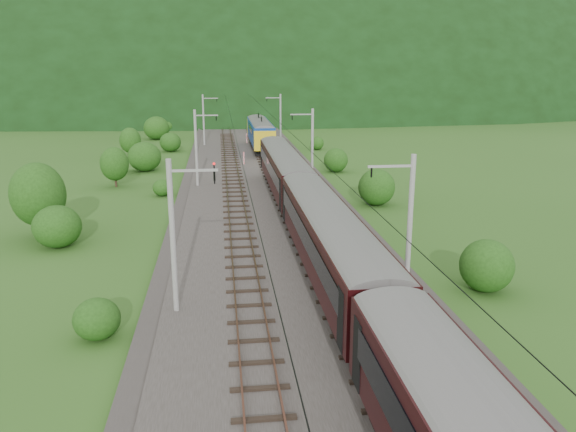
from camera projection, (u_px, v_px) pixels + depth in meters
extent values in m
plane|color=#2B541A|center=(294.00, 309.00, 30.20)|extent=(600.00, 600.00, 0.00)
cube|color=#38332D|center=(275.00, 249.00, 39.75)|extent=(14.00, 220.00, 0.30)
cube|color=brown|center=(231.00, 246.00, 39.29)|extent=(0.08, 220.00, 0.15)
cube|color=brown|center=(252.00, 245.00, 39.46)|extent=(0.08, 220.00, 0.15)
cube|color=black|center=(242.00, 247.00, 39.41)|extent=(2.40, 220.00, 0.12)
cube|color=brown|center=(299.00, 243.00, 39.85)|extent=(0.08, 220.00, 0.15)
cube|color=brown|center=(319.00, 242.00, 40.02)|extent=(0.08, 220.00, 0.15)
cube|color=black|center=(309.00, 245.00, 39.97)|extent=(2.40, 220.00, 0.12)
cylinder|color=gray|center=(173.00, 237.00, 28.36)|extent=(0.28, 0.28, 8.00)
cube|color=gray|center=(194.00, 170.00, 27.62)|extent=(2.40, 0.12, 0.12)
cylinder|color=black|center=(214.00, 176.00, 27.81)|extent=(0.10, 0.10, 0.50)
cylinder|color=gray|center=(196.00, 148.00, 59.05)|extent=(0.28, 0.28, 8.00)
cube|color=gray|center=(206.00, 115.00, 58.30)|extent=(2.40, 0.12, 0.12)
cylinder|color=black|center=(216.00, 118.00, 58.50)|extent=(0.10, 0.10, 0.50)
cylinder|color=gray|center=(204.00, 120.00, 89.73)|extent=(0.28, 0.28, 8.00)
cube|color=gray|center=(210.00, 98.00, 88.99)|extent=(2.40, 0.12, 0.12)
cylinder|color=black|center=(217.00, 100.00, 89.18)|extent=(0.10, 0.10, 0.50)
cylinder|color=gray|center=(207.00, 106.00, 120.41)|extent=(0.28, 0.28, 8.00)
cube|color=gray|center=(212.00, 90.00, 119.67)|extent=(2.40, 0.12, 0.12)
cylinder|color=black|center=(217.00, 91.00, 119.86)|extent=(0.10, 0.10, 0.50)
cylinder|color=gray|center=(209.00, 98.00, 151.09)|extent=(0.28, 0.28, 8.00)
cube|color=gray|center=(213.00, 85.00, 150.35)|extent=(2.40, 0.12, 0.12)
cylinder|color=black|center=(217.00, 86.00, 150.55)|extent=(0.10, 0.10, 0.50)
cylinder|color=gray|center=(410.00, 229.00, 29.80)|extent=(0.28, 0.28, 8.00)
cube|color=gray|center=(391.00, 166.00, 28.78)|extent=(2.40, 0.12, 0.12)
cylinder|color=black|center=(371.00, 172.00, 28.74)|extent=(0.10, 0.10, 0.50)
cylinder|color=gray|center=(312.00, 146.00, 60.48)|extent=(0.28, 0.28, 8.00)
cube|color=gray|center=(301.00, 114.00, 59.46)|extent=(2.40, 0.12, 0.12)
cylinder|color=black|center=(292.00, 117.00, 59.43)|extent=(0.10, 0.10, 0.50)
cylinder|color=gray|center=(280.00, 119.00, 91.17)|extent=(0.28, 0.28, 8.00)
cube|color=gray|center=(273.00, 98.00, 90.15)|extent=(2.40, 0.12, 0.12)
cylinder|color=black|center=(267.00, 100.00, 90.11)|extent=(0.10, 0.10, 0.50)
cylinder|color=gray|center=(265.00, 106.00, 121.85)|extent=(0.28, 0.28, 8.00)
cube|color=gray|center=(259.00, 90.00, 120.83)|extent=(2.40, 0.12, 0.12)
cylinder|color=black|center=(254.00, 91.00, 120.79)|extent=(0.10, 0.10, 0.50)
cylinder|color=gray|center=(255.00, 98.00, 152.53)|extent=(0.28, 0.28, 8.00)
cube|color=gray|center=(251.00, 85.00, 151.51)|extent=(2.40, 0.12, 0.12)
cylinder|color=black|center=(247.00, 86.00, 151.47)|extent=(0.10, 0.10, 0.50)
cylinder|color=black|center=(239.00, 152.00, 37.67)|extent=(0.03, 198.00, 0.03)
cylinder|color=black|center=(310.00, 151.00, 38.22)|extent=(0.03, 198.00, 0.03)
ellipsoid|color=black|center=(226.00, 92.00, 279.49)|extent=(504.00, 360.00, 244.00)
ellipsoid|color=black|center=(3.00, 90.00, 303.92)|extent=(336.00, 280.00, 132.00)
cube|color=black|center=(329.00, 240.00, 32.31)|extent=(2.94, 22.28, 3.04)
cylinder|color=slate|center=(330.00, 217.00, 31.96)|extent=(2.94, 22.17, 2.94)
cube|color=black|center=(304.00, 234.00, 32.04)|extent=(0.05, 19.60, 1.16)
cube|color=black|center=(355.00, 233.00, 32.39)|extent=(0.05, 19.60, 1.16)
cube|color=black|center=(361.00, 333.00, 25.34)|extent=(2.23, 3.24, 0.91)
cube|color=black|center=(308.00, 234.00, 40.30)|extent=(2.23, 3.24, 0.91)
cube|color=black|center=(284.00, 169.00, 54.23)|extent=(2.94, 22.28, 3.04)
cylinder|color=slate|center=(284.00, 155.00, 53.87)|extent=(2.94, 22.17, 2.94)
cube|color=black|center=(269.00, 166.00, 53.96)|extent=(0.05, 19.60, 1.16)
cube|color=black|center=(299.00, 165.00, 54.31)|extent=(0.05, 19.60, 1.16)
cube|color=black|center=(295.00, 209.00, 47.26)|extent=(2.23, 3.24, 0.91)
cube|color=black|center=(276.00, 174.00, 62.22)|extent=(2.23, 3.24, 0.91)
cube|color=navy|center=(260.00, 132.00, 84.88)|extent=(2.94, 18.23, 3.04)
cylinder|color=slate|center=(260.00, 123.00, 84.53)|extent=(2.94, 18.14, 2.94)
cube|color=black|center=(250.00, 130.00, 84.62)|extent=(0.05, 16.04, 1.16)
cube|color=black|center=(270.00, 129.00, 84.96)|extent=(0.05, 16.04, 1.16)
cube|color=black|center=(264.00, 151.00, 79.28)|extent=(2.23, 3.24, 0.91)
cube|color=black|center=(257.00, 140.00, 91.51)|extent=(2.23, 3.24, 0.91)
cube|color=gold|center=(256.00, 127.00, 93.48)|extent=(3.00, 0.50, 2.73)
cube|color=gold|center=(265.00, 141.00, 76.39)|extent=(3.00, 0.50, 2.73)
cube|color=black|center=(259.00, 116.00, 87.22)|extent=(0.08, 1.60, 0.91)
cylinder|color=red|center=(244.00, 158.00, 72.84)|extent=(0.17, 0.17, 1.59)
cylinder|color=red|center=(247.00, 138.00, 92.87)|extent=(0.17, 0.17, 1.61)
cylinder|color=black|center=(214.00, 174.00, 60.54)|extent=(0.15, 0.15, 2.15)
sphere|color=red|center=(214.00, 164.00, 60.25)|extent=(0.26, 0.26, 0.26)
ellipsoid|color=#1E4312|center=(97.00, 319.00, 26.74)|extent=(2.24, 2.24, 2.02)
ellipsoid|color=#1E4312|center=(57.00, 227.00, 40.21)|extent=(3.41, 3.41, 3.07)
ellipsoid|color=#1E4312|center=(162.00, 188.00, 56.32)|extent=(1.87, 1.87, 1.68)
ellipsoid|color=#1E4312|center=(145.00, 157.00, 69.27)|extent=(4.06, 4.06, 3.65)
ellipsoid|color=#1E4312|center=(170.00, 142.00, 85.29)|extent=(3.22, 3.22, 2.90)
ellipsoid|color=#1E4312|center=(157.00, 128.00, 99.17)|extent=(4.52, 4.52, 4.06)
ellipsoid|color=#1E4312|center=(168.00, 126.00, 112.95)|extent=(2.01, 2.01, 1.81)
cylinder|color=black|center=(41.00, 217.00, 42.50)|extent=(0.24, 0.24, 3.14)
ellipsoid|color=#1E4312|center=(38.00, 194.00, 42.03)|extent=(4.03, 4.03, 4.84)
cylinder|color=black|center=(115.00, 176.00, 60.44)|extent=(0.24, 0.24, 2.36)
ellipsoid|color=#1E4312|center=(114.00, 164.00, 60.10)|extent=(3.03, 3.03, 3.64)
cylinder|color=black|center=(131.00, 150.00, 79.53)|extent=(0.24, 0.24, 2.33)
ellipsoid|color=#1E4312|center=(130.00, 140.00, 79.18)|extent=(2.99, 2.99, 3.59)
ellipsoid|color=#1E4312|center=(486.00, 268.00, 32.34)|extent=(3.09, 3.09, 2.78)
ellipsoid|color=#1E4312|center=(377.00, 189.00, 52.43)|extent=(3.43, 3.43, 3.09)
ellipsoid|color=#1E4312|center=(336.00, 161.00, 68.92)|extent=(2.96, 2.96, 2.66)
ellipsoid|color=#1E4312|center=(317.00, 144.00, 87.31)|extent=(2.07, 2.07, 1.86)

